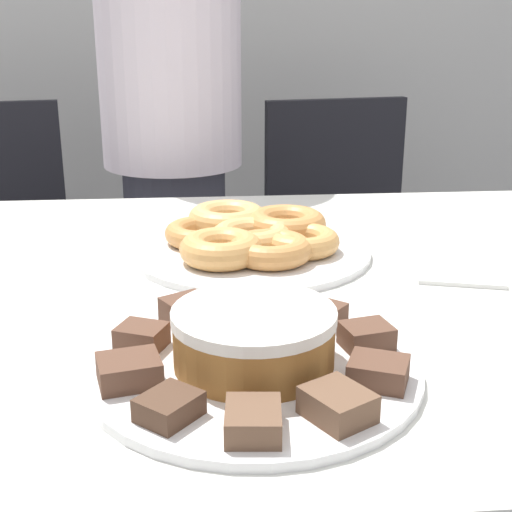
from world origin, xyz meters
name	(u,v)px	position (x,y,z in m)	size (l,w,h in m)	color
table	(205,344)	(0.00, 0.00, 0.67)	(1.51, 0.95, 0.76)	silver
person_standing	(174,136)	(-0.05, 0.74, 0.84)	(0.32, 0.32, 1.58)	#383842
office_chair_right	(352,280)	(0.41, 0.89, 0.42)	(0.51, 0.51, 0.89)	black
plate_cake	(259,368)	(0.05, -0.26, 0.77)	(0.33, 0.33, 0.01)	white
plate_donuts	(254,251)	(0.08, 0.12, 0.77)	(0.35, 0.35, 0.01)	white
frosted_cake	(259,337)	(0.05, -0.26, 0.80)	(0.16, 0.16, 0.06)	#9E662D
lamington_0	(194,312)	(-0.01, -0.15, 0.78)	(0.07, 0.08, 0.03)	brown
lamington_1	(146,336)	(-0.06, -0.21, 0.78)	(0.06, 0.06, 0.02)	brown
lamington_2	(134,370)	(-0.07, -0.28, 0.78)	(0.07, 0.06, 0.03)	brown
lamington_3	(175,406)	(-0.03, -0.35, 0.78)	(0.06, 0.07, 0.02)	#513828
lamington_4	(259,420)	(0.04, -0.38, 0.78)	(0.05, 0.06, 0.02)	brown
lamington_5	(343,404)	(0.11, -0.36, 0.78)	(0.07, 0.07, 0.03)	brown
lamington_6	(383,371)	(0.16, -0.30, 0.78)	(0.07, 0.06, 0.02)	brown
lamington_7	(371,336)	(0.17, -0.23, 0.78)	(0.06, 0.05, 0.03)	brown
lamington_8	(323,315)	(0.13, -0.16, 0.78)	(0.07, 0.07, 0.02)	brown
lamington_9	(258,304)	(0.06, -0.13, 0.78)	(0.05, 0.06, 0.03)	brown
donut_0	(254,236)	(0.08, 0.12, 0.79)	(0.12, 0.12, 0.04)	#E5AD66
donut_1	(206,233)	(0.01, 0.15, 0.79)	(0.12, 0.12, 0.03)	#D18E4C
donut_2	(224,249)	(0.03, 0.06, 0.79)	(0.12, 0.12, 0.04)	tan
donut_3	(274,249)	(0.10, 0.06, 0.79)	(0.12, 0.12, 0.03)	#D18E4C
donut_4	(304,241)	(0.15, 0.09, 0.79)	(0.11, 0.11, 0.03)	tan
donut_5	(289,224)	(0.14, 0.17, 0.79)	(0.13, 0.13, 0.04)	#D18E4C
donut_6	(230,218)	(0.05, 0.21, 0.79)	(0.13, 0.13, 0.04)	#E5AD66
napkin	(462,272)	(0.35, 0.00, 0.76)	(0.13, 0.12, 0.01)	white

